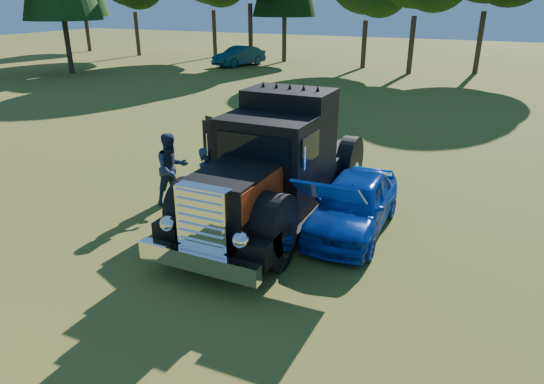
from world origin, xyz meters
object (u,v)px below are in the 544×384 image
(diamond_t_truck, at_px, (274,169))
(hotrod_coupe, at_px, (353,204))
(distant_teal_car, at_px, (239,56))
(spectator_far, at_px, (172,169))
(spectator_near, at_px, (208,184))

(diamond_t_truck, xyz_separation_m, hotrod_coupe, (1.90, 0.19, -0.62))
(hotrod_coupe, bearing_deg, diamond_t_truck, -174.21)
(distant_teal_car, bearing_deg, spectator_far, -47.81)
(spectator_near, height_order, spectator_far, spectator_far)
(diamond_t_truck, relative_size, spectator_near, 4.06)
(spectator_near, relative_size, distant_teal_car, 0.39)
(hotrod_coupe, bearing_deg, spectator_near, -166.87)
(diamond_t_truck, xyz_separation_m, spectator_far, (-2.80, -0.19, -0.35))
(spectator_near, height_order, distant_teal_car, spectator_near)
(diamond_t_truck, relative_size, hotrod_coupe, 1.74)
(spectator_near, bearing_deg, spectator_far, 79.87)
(spectator_near, distance_m, spectator_far, 1.40)
(spectator_near, bearing_deg, distant_teal_car, 33.70)
(diamond_t_truck, height_order, distant_teal_car, diamond_t_truck)
(hotrod_coupe, relative_size, distant_teal_car, 0.92)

